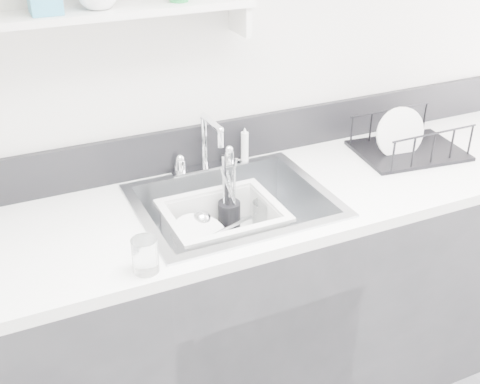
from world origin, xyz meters
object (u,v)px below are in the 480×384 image
wash_tub (223,228)px  sink (234,224)px  dish_rack (410,136)px  counter_run (234,310)px

wash_tub → sink: bearing=1.5°
sink → dish_rack: size_ratio=1.61×
sink → dish_rack: dish_rack is taller
counter_run → dish_rack: bearing=5.1°
counter_run → dish_rack: (0.77, 0.07, 0.53)m
counter_run → wash_tub: (-0.04, -0.00, 0.37)m
dish_rack → counter_run: bearing=-168.1°
counter_run → wash_tub: 0.37m
sink → wash_tub: 0.04m
wash_tub → dish_rack: size_ratio=0.95×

